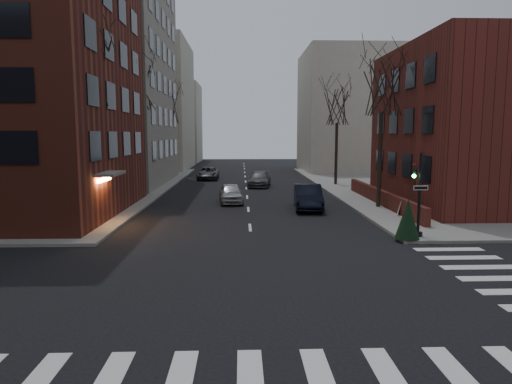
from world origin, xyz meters
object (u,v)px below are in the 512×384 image
sandwich_board (402,207)px  streetlamp_near (137,145)px  tree_left_b (139,86)px  tree_left_a (91,71)px  tree_right_a (382,88)px  car_lane_gray (260,179)px  tree_right_b (337,107)px  evergreen_shrub (408,219)px  tree_left_c (167,107)px  car_lane_far (208,173)px  car_lane_silver (231,193)px  streetlamp_far (175,141)px  traffic_signal (418,200)px  parked_sedan (308,197)px

sandwich_board → streetlamp_near: bearing=173.7°
streetlamp_near → sandwich_board: streetlamp_near is taller
tree_left_b → streetlamp_near: size_ratio=1.72×
tree_left_a → tree_left_b: (0.00, 12.00, 0.44)m
tree_right_a → car_lane_gray: 17.02m
sandwich_board → tree_left_a: bearing=-161.4°
tree_right_b → sandwich_board: size_ratio=10.13×
evergreen_shrub → tree_left_c: bearing=117.1°
streetlamp_near → car_lane_far: size_ratio=1.28×
car_lane_silver → tree_right_b: bearing=43.1°
streetlamp_near → car_lane_far: bearing=76.1°
tree_right_b → car_lane_far: bearing=153.6°
car_lane_far → sandwich_board: (13.44, -23.61, -0.08)m
streetlamp_far → car_lane_silver: streetlamp_far is taller
evergreen_shrub → tree_right_a: bearing=81.0°
tree_right_b → streetlamp_near: 20.01m
tree_right_a → streetlamp_near: (-17.00, 4.00, -3.79)m
tree_left_b → tree_left_c: 14.03m
tree_left_a → evergreen_shrub: tree_left_a is taller
streetlamp_near → tree_right_b: bearing=30.5°
streetlamp_far → car_lane_far: streetlamp_far is taller
traffic_signal → streetlamp_far: bearing=116.1°
tree_right_b → streetlamp_near: tree_right_b is taller
tree_left_a → tree_left_c: (0.00, 26.00, -0.44)m
tree_left_b → tree_left_c: tree_left_b is taller
tree_right_b → evergreen_shrub: size_ratio=4.87×
traffic_signal → car_lane_far: traffic_signal is taller
car_lane_far → car_lane_gray: bearing=-52.0°
tree_left_c → tree_right_a: size_ratio=1.00×
tree_left_a → tree_left_c: tree_left_a is taller
tree_right_a → evergreen_shrub: (-1.50, -9.50, -6.94)m
tree_left_b → car_lane_silver: bearing=-33.5°
tree_left_b → parked_sedan: (12.80, -8.10, -8.09)m
tree_left_a → streetlamp_near: tree_left_a is taller
car_lane_far → evergreen_shrub: size_ratio=2.61×
tree_left_b → tree_left_a: bearing=-90.0°
traffic_signal → tree_left_c: 35.76m
sandwich_board → tree_right_a: bearing=115.0°
tree_right_b → car_lane_gray: size_ratio=1.90×
tree_left_a → car_lane_silver: 12.90m
traffic_signal → car_lane_far: (-12.08, 29.43, -1.22)m
sandwich_board → streetlamp_far: bearing=138.8°
tree_left_c → tree_right_a: (17.60, -22.00, 0.00)m
tree_right_a → car_lane_silver: tree_right_a is taller
streetlamp_far → car_lane_silver: bearing=-71.7°
traffic_signal → car_lane_gray: 23.41m
traffic_signal → car_lane_silver: size_ratio=0.97×
streetlamp_far → parked_sedan: 27.23m
car_lane_gray → evergreen_shrub: bearing=-67.9°
tree_right_a → streetlamp_near: bearing=166.8°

